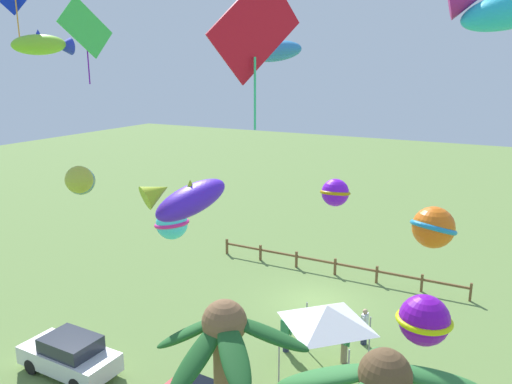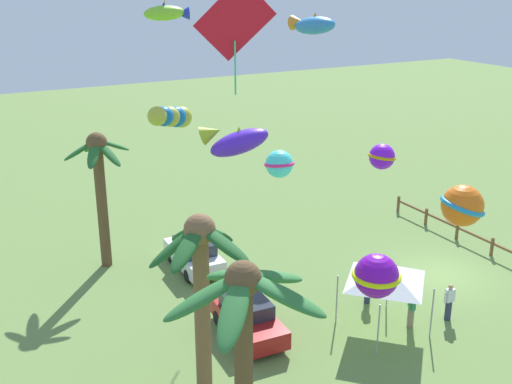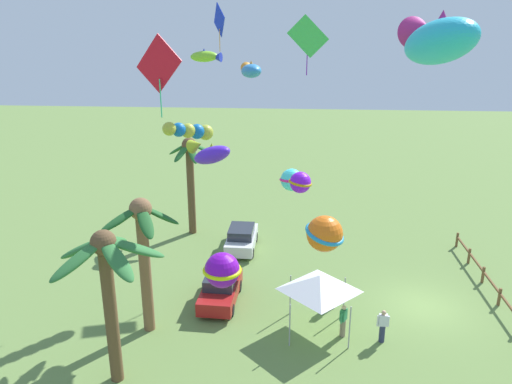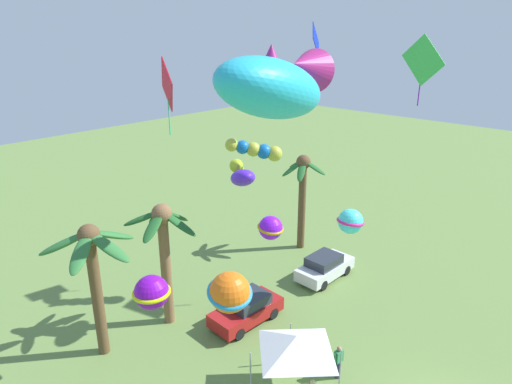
{
  "view_description": "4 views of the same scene",
  "coord_description": "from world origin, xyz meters",
  "px_view_note": "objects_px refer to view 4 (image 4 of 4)",
  "views": [
    {
      "loc": [
        -8.21,
        21.74,
        11.34
      ],
      "look_at": [
        -1.25,
        8.62,
        7.67
      ],
      "focal_mm": 35.83,
      "sensor_mm": 36.0,
      "label": 1
    },
    {
      "loc": [
        -19.06,
        19.99,
        13.25
      ],
      "look_at": [
        0.49,
        9.49,
        5.53
      ],
      "focal_mm": 43.65,
      "sensor_mm": 36.0,
      "label": 2
    },
    {
      "loc": [
        -22.84,
        6.8,
        13.69
      ],
      "look_at": [
        -1.01,
        8.41,
        6.24
      ],
      "focal_mm": 35.38,
      "sensor_mm": 36.0,
      "label": 3
    },
    {
      "loc": [
        -14.56,
        -3.47,
        14.26
      ],
      "look_at": [
        -0.87,
        9.09,
        7.57
      ],
      "focal_mm": 31.82,
      "sensor_mm": 36.0,
      "label": 4
    }
  ],
  "objects_px": {
    "kite_fish_5": "(252,98)",
    "parked_car_1": "(247,309)",
    "palm_tree_1": "(163,240)",
    "kite_fish_6": "(288,77)",
    "kite_ball_1": "(350,221)",
    "palm_tree_2": "(303,184)",
    "kite_diamond_11": "(167,86)",
    "palm_tree_0": "(92,260)",
    "kite_fish_7": "(242,176)",
    "spectator_2": "(338,362)",
    "kite_fish_10": "(276,85)",
    "kite_tube_4": "(256,150)",
    "kite_diamond_9": "(423,61)",
    "kite_diamond_3": "(316,41)",
    "festival_tent": "(297,344)",
    "kite_ball_0": "(152,292)",
    "kite_ball_2": "(271,228)",
    "kite_ball_8": "(230,292)",
    "parked_car_0": "(325,267)"
  },
  "relations": [
    {
      "from": "parked_car_0",
      "to": "kite_ball_2",
      "type": "relative_size",
      "value": 3.65
    },
    {
      "from": "kite_diamond_9",
      "to": "kite_ball_2",
      "type": "bearing_deg",
      "value": 177.96
    },
    {
      "from": "palm_tree_1",
      "to": "kite_fish_6",
      "type": "relative_size",
      "value": 3.53
    },
    {
      "from": "kite_ball_1",
      "to": "kite_diamond_3",
      "type": "xyz_separation_m",
      "value": [
        2.27,
        4.1,
        8.2
      ]
    },
    {
      "from": "kite_fish_5",
      "to": "parked_car_1",
      "type": "bearing_deg",
      "value": 50.72
    },
    {
      "from": "parked_car_0",
      "to": "parked_car_1",
      "type": "relative_size",
      "value": 0.99
    },
    {
      "from": "palm_tree_2",
      "to": "kite_fish_5",
      "type": "relative_size",
      "value": 3.51
    },
    {
      "from": "kite_ball_1",
      "to": "kite_diamond_9",
      "type": "xyz_separation_m",
      "value": [
        4.47,
        -0.74,
        7.3
      ]
    },
    {
      "from": "kite_diamond_9",
      "to": "kite_ball_8",
      "type": "bearing_deg",
      "value": -177.96
    },
    {
      "from": "palm_tree_0",
      "to": "kite_diamond_3",
      "type": "height_order",
      "value": "kite_diamond_3"
    },
    {
      "from": "kite_tube_4",
      "to": "kite_fish_6",
      "type": "bearing_deg",
      "value": -20.49
    },
    {
      "from": "palm_tree_0",
      "to": "kite_ball_2",
      "type": "bearing_deg",
      "value": -63.95
    },
    {
      "from": "palm_tree_0",
      "to": "kite_fish_7",
      "type": "xyz_separation_m",
      "value": [
        6.34,
        -2.94,
        2.97
      ]
    },
    {
      "from": "kite_diamond_3",
      "to": "kite_fish_7",
      "type": "distance_m",
      "value": 8.26
    },
    {
      "from": "kite_tube_4",
      "to": "kite_ball_1",
      "type": "bearing_deg",
      "value": -78.91
    },
    {
      "from": "kite_ball_1",
      "to": "palm_tree_2",
      "type": "bearing_deg",
      "value": 52.86
    },
    {
      "from": "parked_car_1",
      "to": "kite_ball_8",
      "type": "height_order",
      "value": "kite_ball_8"
    },
    {
      "from": "kite_ball_0",
      "to": "kite_ball_8",
      "type": "height_order",
      "value": "kite_ball_8"
    },
    {
      "from": "kite_fish_10",
      "to": "palm_tree_2",
      "type": "bearing_deg",
      "value": 34.48
    },
    {
      "from": "palm_tree_2",
      "to": "kite_fish_6",
      "type": "bearing_deg",
      "value": -155.06
    },
    {
      "from": "festival_tent",
      "to": "palm_tree_1",
      "type": "bearing_deg",
      "value": 93.33
    },
    {
      "from": "kite_fish_6",
      "to": "kite_diamond_11",
      "type": "relative_size",
      "value": 0.57
    },
    {
      "from": "palm_tree_2",
      "to": "kite_fish_7",
      "type": "bearing_deg",
      "value": -162.03
    },
    {
      "from": "kite_ball_1",
      "to": "kite_diamond_11",
      "type": "distance_m",
      "value": 10.59
    },
    {
      "from": "parked_car_1",
      "to": "kite_diamond_11",
      "type": "relative_size",
      "value": 1.23
    },
    {
      "from": "festival_tent",
      "to": "kite_tube_4",
      "type": "height_order",
      "value": "kite_tube_4"
    },
    {
      "from": "parked_car_1",
      "to": "spectator_2",
      "type": "height_order",
      "value": "spectator_2"
    },
    {
      "from": "kite_diamond_3",
      "to": "festival_tent",
      "type": "bearing_deg",
      "value": -146.11
    },
    {
      "from": "kite_ball_1",
      "to": "kite_diamond_9",
      "type": "distance_m",
      "value": 8.59
    },
    {
      "from": "palm_tree_0",
      "to": "kite_ball_8",
      "type": "distance_m",
      "value": 8.2
    },
    {
      "from": "kite_fish_10",
      "to": "parked_car_1",
      "type": "bearing_deg",
      "value": 47.52
    },
    {
      "from": "spectator_2",
      "to": "kite_fish_10",
      "type": "xyz_separation_m",
      "value": [
        -6.73,
        -1.94,
        12.37
      ]
    },
    {
      "from": "palm_tree_0",
      "to": "kite_diamond_11",
      "type": "relative_size",
      "value": 2.0
    },
    {
      "from": "kite_ball_2",
      "to": "kite_diamond_11",
      "type": "distance_m",
      "value": 7.32
    },
    {
      "from": "palm_tree_0",
      "to": "kite_ball_8",
      "type": "relative_size",
      "value": 3.35
    },
    {
      "from": "festival_tent",
      "to": "kite_diamond_11",
      "type": "bearing_deg",
      "value": 94.81
    },
    {
      "from": "kite_diamond_9",
      "to": "kite_fish_6",
      "type": "bearing_deg",
      "value": 125.26
    },
    {
      "from": "parked_car_0",
      "to": "kite_fish_10",
      "type": "xyz_separation_m",
      "value": [
        -13.31,
        -7.15,
        12.43
      ]
    },
    {
      "from": "kite_diamond_3",
      "to": "kite_fish_6",
      "type": "relative_size",
      "value": 1.38
    },
    {
      "from": "kite_fish_10",
      "to": "kite_diamond_3",
      "type": "bearing_deg",
      "value": 32.48
    },
    {
      "from": "palm_tree_0",
      "to": "kite_fish_10",
      "type": "distance_m",
      "value": 13.76
    },
    {
      "from": "kite_ball_0",
      "to": "kite_diamond_3",
      "type": "bearing_deg",
      "value": 7.7
    },
    {
      "from": "kite_ball_2",
      "to": "kite_ball_8",
      "type": "height_order",
      "value": "kite_ball_2"
    },
    {
      "from": "spectator_2",
      "to": "kite_tube_4",
      "type": "xyz_separation_m",
      "value": [
        2.85,
        7.42,
        7.52
      ]
    },
    {
      "from": "kite_ball_8",
      "to": "kite_fish_10",
      "type": "xyz_separation_m",
      "value": [
        -1.28,
        -2.87,
        6.78
      ]
    },
    {
      "from": "palm_tree_0",
      "to": "kite_ball_1",
      "type": "relative_size",
      "value": 4.28
    },
    {
      "from": "parked_car_1",
      "to": "palm_tree_0",
      "type": "bearing_deg",
      "value": 151.82
    },
    {
      "from": "palm_tree_1",
      "to": "kite_tube_4",
      "type": "height_order",
      "value": "kite_tube_4"
    },
    {
      "from": "spectator_2",
      "to": "kite_diamond_11",
      "type": "height_order",
      "value": "kite_diamond_11"
    },
    {
      "from": "kite_ball_1",
      "to": "kite_diamond_9",
      "type": "relative_size",
      "value": 0.44
    }
  ]
}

